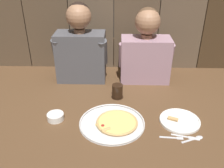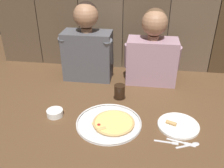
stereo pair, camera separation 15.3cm
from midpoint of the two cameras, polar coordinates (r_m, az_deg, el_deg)
The scene contains 10 objects.
ground_plane at distance 1.54m, azimuth -3.03°, elevation -7.76°, with size 3.20×3.20×0.00m, color brown.
pizza_tray at distance 1.48m, azimuth -2.60°, elevation -9.05°, with size 0.39×0.39×0.03m.
dinner_plate at distance 1.53m, azimuth 12.70°, elevation -8.38°, with size 0.24×0.24×0.03m.
drinking_glass at distance 1.71m, azimuth -1.29°, elevation -1.75°, with size 0.09×0.09×0.10m.
dipping_bowl at distance 1.56m, azimuth -15.79°, elevation -7.35°, with size 0.10×0.10×0.04m.
table_fork at distance 1.41m, azimuth 10.89°, elevation -12.27°, with size 0.13×0.03×0.01m.
table_knife at distance 1.43m, azimuth 13.80°, elevation -11.93°, with size 0.15×0.05×0.01m.
table_spoon at distance 1.43m, azimuth 16.04°, elevation -12.10°, with size 0.14×0.07×0.01m.
diner_left at distance 1.90m, azimuth -9.67°, elevation 8.66°, with size 0.41×0.21×0.60m.
diner_right at distance 1.88m, azimuth 5.57°, elevation 8.15°, with size 0.41×0.20×0.56m.
Camera 1 is at (0.04, -1.24, 0.91)m, focal length 39.30 mm.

